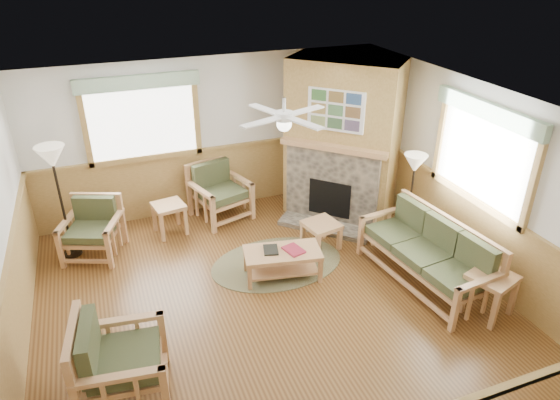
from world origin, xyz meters
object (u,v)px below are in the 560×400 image
object	(u,v)px
floor_lamp_left	(62,203)
armchair_back_left	(92,230)
armchair_left	(122,360)
floor_lamp_right	(410,200)
footstool	(321,235)
end_table_sofa	(489,294)
end_table_chairs	(170,219)
coffee_table	(282,264)
armchair_back_right	(220,192)
sofa	(425,253)

from	to	relation	value
floor_lamp_left	armchair_back_left	bearing A→B (deg)	-23.78
armchair_back_left	floor_lamp_left	world-z (taller)	floor_lamp_left
armchair_left	floor_lamp_right	bearing A→B (deg)	-63.30
armchair_back_left	footstool	world-z (taller)	armchair_back_left
footstool	floor_lamp_right	world-z (taller)	floor_lamp_right
armchair_back_left	end_table_sofa	distance (m)	5.69
end_table_chairs	floor_lamp_right	world-z (taller)	floor_lamp_right
armchair_left	end_table_sofa	xyz separation A→B (m)	(4.49, -0.29, -0.20)
armchair_back_left	end_table_sofa	world-z (taller)	armchair_back_left
coffee_table	floor_lamp_left	size ratio (longest dim) A/B	0.60
armchair_back_left	end_table_sofa	xyz separation A→B (m)	(4.67, -3.25, -0.14)
armchair_back_left	armchair_back_right	xyz separation A→B (m)	(2.13, 0.47, 0.04)
sofa	armchair_back_left	distance (m)	4.92
armchair_back_left	end_table_sofa	size ratio (longest dim) A/B	1.49
armchair_left	end_table_chairs	size ratio (longest dim) A/B	1.87
end_table_chairs	floor_lamp_right	distance (m)	3.87
footstool	coffee_table	bearing A→B (deg)	-148.79
armchair_back_left	armchair_left	bearing A→B (deg)	-64.26
armchair_back_right	end_table_chairs	distance (m)	0.98
armchair_left	armchair_back_left	bearing A→B (deg)	11.15
sofa	floor_lamp_right	bearing A→B (deg)	152.99
armchair_left	floor_lamp_left	world-z (taller)	floor_lamp_left
sofa	end_table_sofa	distance (m)	0.97
end_table_sofa	floor_lamp_right	xyz separation A→B (m)	(0.00, 1.85, 0.47)
armchair_left	sofa	bearing A→B (deg)	-74.30
armchair_back_right	floor_lamp_left	xyz separation A→B (m)	(-2.47, -0.32, 0.42)
end_table_chairs	floor_lamp_left	world-z (taller)	floor_lamp_left
armchair_back_left	end_table_chairs	distance (m)	1.24
coffee_table	end_table_chairs	size ratio (longest dim) A/B	2.02
coffee_table	floor_lamp_right	bearing A→B (deg)	14.93
sofa	floor_lamp_right	distance (m)	1.08
sofa	floor_lamp_right	xyz separation A→B (m)	(0.36, 0.97, 0.30)
armchair_back_left	armchair_left	world-z (taller)	armchair_left
footstool	floor_lamp_right	xyz separation A→B (m)	(1.33, -0.35, 0.54)
floor_lamp_right	sofa	bearing A→B (deg)	-110.58
sofa	floor_lamp_left	bearing A→B (deg)	-124.81
end_table_chairs	floor_lamp_right	size ratio (longest dim) A/B	0.35
end_table_chairs	end_table_sofa	world-z (taller)	end_table_sofa
armchair_back_right	footstool	xyz separation A→B (m)	(1.21, -1.52, -0.26)
floor_lamp_right	floor_lamp_left	bearing A→B (deg)	162.88
armchair_back_left	coffee_table	xyz separation A→B (m)	(2.49, -1.56, -0.23)
sofa	armchair_left	distance (m)	4.17
footstool	end_table_sofa	bearing A→B (deg)	-58.87
sofa	floor_lamp_left	xyz separation A→B (m)	(-4.65, 2.51, 0.43)
coffee_table	end_table_sofa	size ratio (longest dim) A/B	1.82
armchair_back_right	end_table_sofa	world-z (taller)	armchair_back_right
coffee_table	floor_lamp_left	distance (m)	3.38
armchair_back_left	coffee_table	size ratio (longest dim) A/B	0.82
end_table_sofa	footstool	size ratio (longest dim) A/B	1.19
coffee_table	armchair_left	bearing A→B (deg)	-138.15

